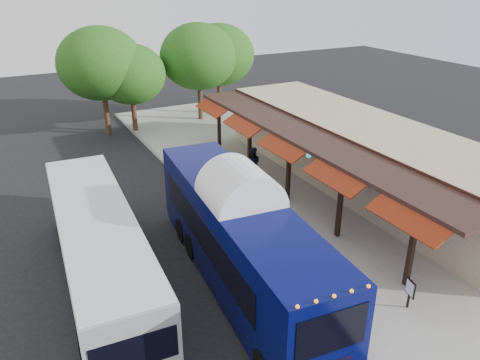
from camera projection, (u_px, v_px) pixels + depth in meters
ground at (263, 262)px, 19.02m from camera, size 90.00×90.00×0.00m
sidewalk at (307, 197)px, 24.35m from camera, size 10.00×40.00×0.15m
curb at (221, 218)px, 22.24m from camera, size 0.20×40.00×0.16m
station_shelter at (361, 154)px, 25.07m from camera, size 8.15×20.00×3.60m
coach_bus at (240, 236)px, 16.92m from camera, size 3.57×12.13×3.83m
city_bus at (99, 247)px, 16.84m from camera, size 3.20×11.73×3.12m
ped_a at (277, 236)px, 18.86m from camera, size 0.73×0.55×1.81m
ped_b at (252, 164)px, 25.64m from camera, size 1.15×1.03×1.97m
ped_c at (223, 179)px, 24.13m from camera, size 1.11×0.70×1.75m
ped_d at (252, 192)px, 22.62m from camera, size 1.28×0.89×1.82m
sign_board at (410, 289)px, 15.92m from camera, size 0.17×0.50×1.12m
tree_left at (130, 74)px, 32.71m from camera, size 4.96×4.96×6.35m
tree_mid at (199, 57)px, 35.03m from camera, size 5.82×5.82×7.45m
tree_right at (218, 55)px, 36.70m from camera, size 5.64×5.64×7.22m
tree_far at (101, 64)px, 31.99m from camera, size 5.90×5.90×7.55m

